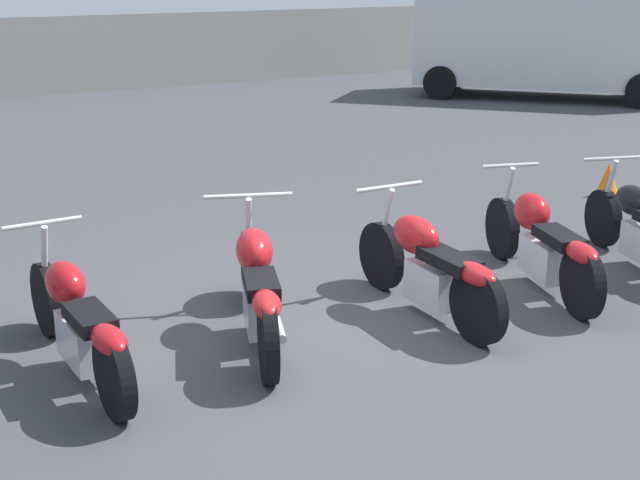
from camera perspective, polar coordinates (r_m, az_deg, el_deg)
ground_plane at (r=7.07m, az=1.59°, el=-5.89°), size 60.00×60.00×0.00m
fence_back at (r=20.20m, az=-19.79°, el=10.87°), size 40.00×0.04×1.66m
motorcycle_slot_1 at (r=6.45m, az=-15.20°, el=-5.11°), size 0.59×2.16×0.95m
motorcycle_slot_2 at (r=6.81m, az=-4.00°, el=-2.98°), size 0.99×2.07×0.98m
motorcycle_slot_3 at (r=7.31m, az=7.00°, el=-1.69°), size 0.66×1.98×0.97m
motorcycle_slot_4 at (r=8.13m, az=14.03°, el=-0.17°), size 0.83×2.12×0.97m
parked_van at (r=19.70m, az=14.21°, el=12.26°), size 4.98×5.14×2.14m
traffic_cone_far at (r=11.64m, az=17.96°, el=3.73°), size 0.29×0.29×0.41m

